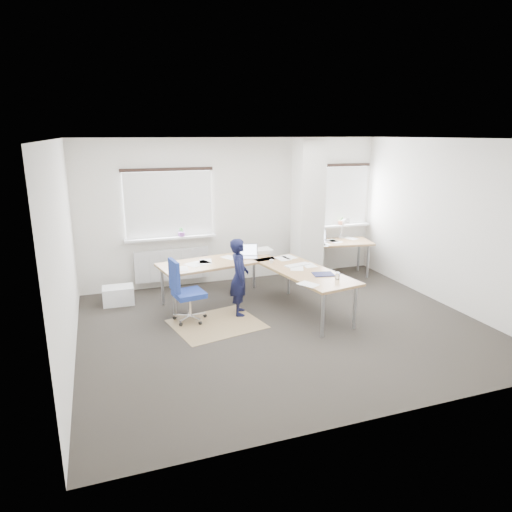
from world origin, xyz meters
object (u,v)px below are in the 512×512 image
object	(u,v)px
desk_side	(336,243)
task_chair	(187,304)
desk_main	(261,267)
person	(239,277)

from	to	relation	value
desk_side	task_chair	world-z (taller)	desk_side
desk_main	person	bearing A→B (deg)	-164.42
desk_main	task_chair	bearing A→B (deg)	-179.63
person	task_chair	bearing A→B (deg)	105.74
desk_side	person	xyz separation A→B (m)	(-2.51, -1.35, -0.05)
desk_main	person	xyz separation A→B (m)	(-0.46, -0.22, -0.06)
person	desk_main	bearing A→B (deg)	-50.26
desk_main	task_chair	size ratio (longest dim) A/B	2.75
task_chair	person	world-z (taller)	person
desk_main	person	world-z (taller)	person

